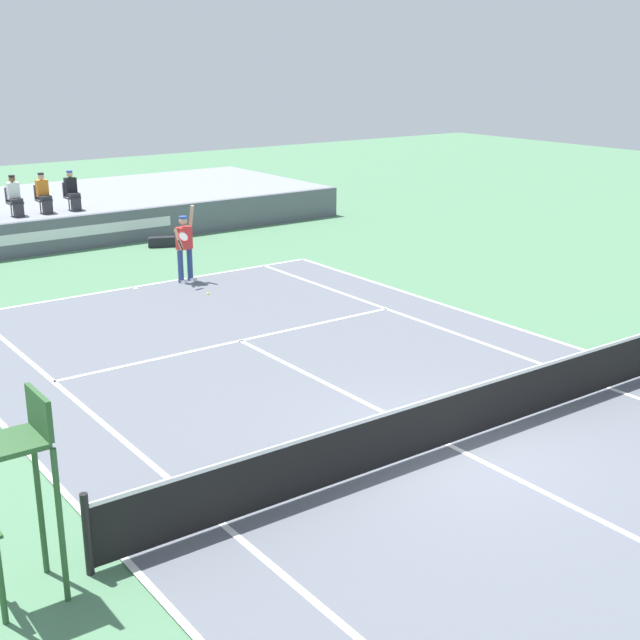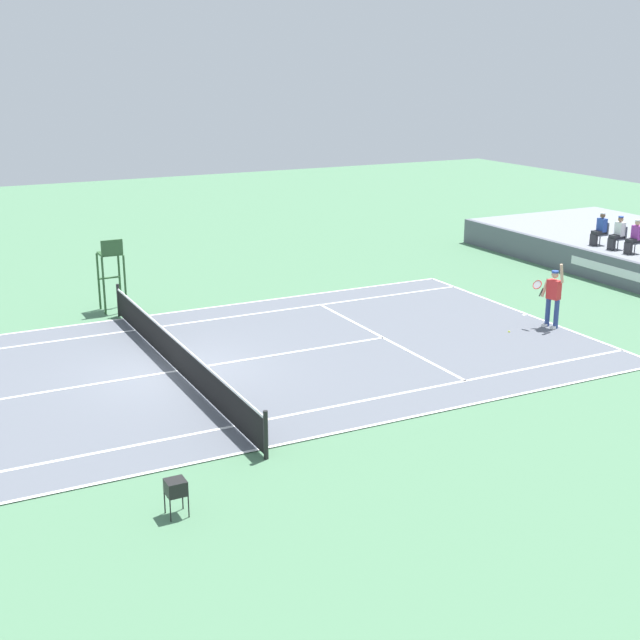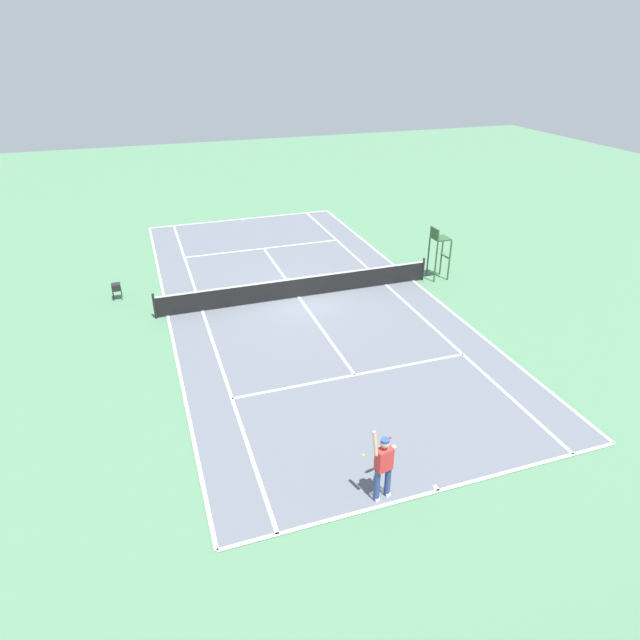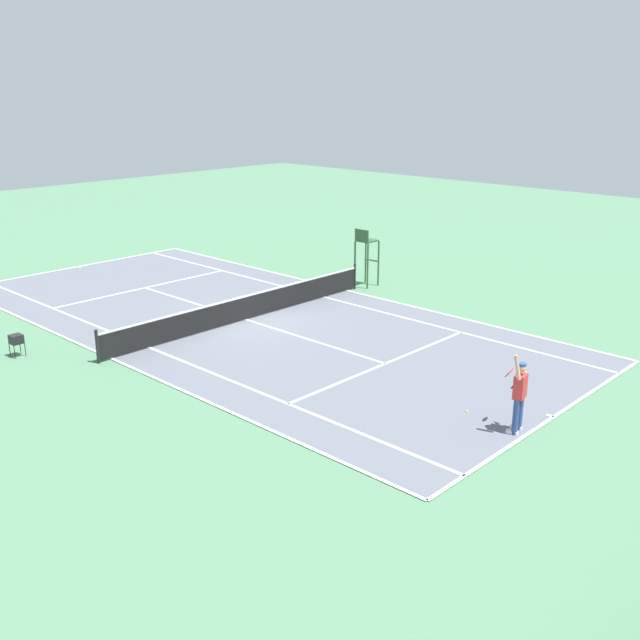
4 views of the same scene
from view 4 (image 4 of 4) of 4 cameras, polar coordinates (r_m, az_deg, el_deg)
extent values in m
plane|color=#4C7A56|center=(26.82, -5.68, -0.02)|extent=(80.00, 80.00, 0.00)
cube|color=slate|center=(26.82, -5.68, 0.00)|extent=(10.98, 23.78, 0.02)
cube|color=white|center=(19.96, 17.54, -7.11)|extent=(10.98, 0.10, 0.01)
cube|color=white|center=(36.37, -18.11, 3.93)|extent=(10.98, 0.10, 0.01)
cube|color=white|center=(30.52, 2.11, 2.29)|extent=(0.10, 23.78, 0.01)
cube|color=white|center=(23.81, -15.70, -2.88)|extent=(0.10, 23.78, 0.01)
cube|color=white|center=(29.54, 0.34, 1.77)|extent=(0.10, 23.78, 0.01)
cube|color=white|center=(24.48, -12.96, -2.09)|extent=(0.10, 23.78, 0.01)
cube|color=white|center=(22.61, 5.05, -3.36)|extent=(8.22, 0.10, 0.01)
cube|color=white|center=(31.76, -13.29, 2.43)|extent=(8.22, 0.10, 0.01)
cube|color=white|center=(26.82, -5.68, 0.02)|extent=(0.10, 12.80, 0.01)
cube|color=white|center=(19.99, 17.28, -7.03)|extent=(0.10, 0.20, 0.01)
cube|color=white|center=(36.28, -18.03, 3.90)|extent=(0.10, 0.20, 0.01)
cylinder|color=black|center=(30.72, 2.68, 3.37)|extent=(0.10, 0.10, 1.07)
cylinder|color=black|center=(23.43, -16.74, -1.97)|extent=(0.10, 0.10, 1.07)
cube|color=black|center=(26.68, -5.71, 0.96)|extent=(11.78, 0.02, 0.84)
cube|color=white|center=(26.57, -5.74, 1.83)|extent=(11.78, 0.03, 0.06)
cylinder|color=navy|center=(18.58, 14.80, -7.27)|extent=(0.15, 0.15, 0.92)
cylinder|color=navy|center=(18.86, 15.10, -6.90)|extent=(0.15, 0.15, 0.92)
cube|color=white|center=(18.77, 14.53, -8.37)|extent=(0.17, 0.30, 0.10)
cube|color=white|center=(19.04, 14.83, -7.99)|extent=(0.17, 0.30, 0.10)
cube|color=red|center=(18.42, 15.14, -4.93)|extent=(0.44, 0.32, 0.60)
sphere|color=tan|center=(18.25, 15.25, -3.57)|extent=(0.22, 0.22, 0.22)
cylinder|color=#2D4CA8|center=(18.22, 15.28, -3.31)|extent=(0.21, 0.21, 0.06)
cylinder|color=tan|center=(17.99, 14.94, -3.55)|extent=(0.13, 0.23, 0.61)
cylinder|color=tan|center=(18.67, 15.09, -4.55)|extent=(0.15, 0.34, 0.56)
cylinder|color=black|center=(18.79, 14.74, -4.81)|extent=(0.07, 0.19, 0.25)
torus|color=red|center=(18.77, 14.33, -3.95)|extent=(0.34, 0.25, 0.26)
cylinder|color=silver|center=(18.77, 14.33, -3.95)|extent=(0.30, 0.21, 0.22)
sphere|color=#D1E533|center=(19.69, 11.23, -6.90)|extent=(0.07, 0.07, 0.07)
cylinder|color=#2D562D|center=(31.67, 3.53, 4.56)|extent=(0.07, 0.07, 1.90)
cylinder|color=#2D562D|center=(31.23, 4.51, 4.35)|extent=(0.07, 0.07, 1.90)
cylinder|color=#2D562D|center=(31.15, 2.70, 4.35)|extent=(0.07, 0.07, 1.90)
cylinder|color=#2D562D|center=(30.71, 3.69, 4.14)|extent=(0.07, 0.07, 1.90)
cube|color=#2D562D|center=(30.98, 3.64, 6.12)|extent=(0.70, 0.70, 0.06)
cube|color=#2D562D|center=(30.66, 3.23, 6.52)|extent=(0.06, 0.70, 0.48)
cube|color=#2D562D|center=(31.40, 3.98, 4.61)|extent=(0.10, 0.70, 0.04)
cube|color=black|center=(24.88, -22.32, -1.37)|extent=(0.36, 0.36, 0.28)
cylinder|color=black|center=(25.20, -22.04, -1.95)|extent=(0.02, 0.02, 0.42)
cylinder|color=black|center=(25.07, -22.74, -2.13)|extent=(0.02, 0.02, 0.42)
cylinder|color=black|center=(24.90, -21.71, -2.13)|extent=(0.02, 0.02, 0.42)
cylinder|color=black|center=(24.77, -22.42, -2.32)|extent=(0.02, 0.02, 0.42)
ellipsoid|color=#D1E533|center=(24.85, -22.34, -1.20)|extent=(0.30, 0.30, 0.12)
camera|label=1|loc=(38.24, -4.48, 14.41)|focal=48.51mm
camera|label=2|loc=(26.28, -57.38, 9.24)|focal=48.65mm
camera|label=3|loc=(10.82, 52.99, 21.50)|focal=30.78mm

